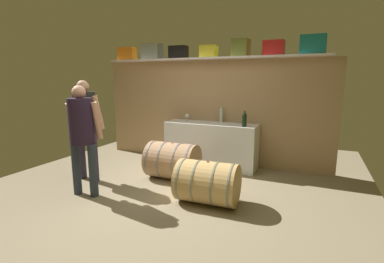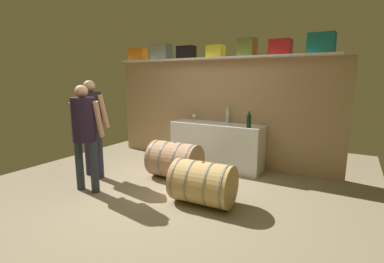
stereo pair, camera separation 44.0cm
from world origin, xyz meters
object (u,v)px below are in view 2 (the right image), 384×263
Objects in this scene: wine_bottle_clear at (227,115)px; toolcase_yellow at (215,51)px; toolcase_olive at (247,47)px; wine_bottle_dark at (249,120)px; toolcase_grey at (162,52)px; wine_barrel_near at (203,183)px; work_cabinet at (216,145)px; visitor_tasting at (92,118)px; winemaker_pouring at (84,127)px; toolcase_orange at (138,54)px; wine_barrel_far at (175,160)px; toolcase_black at (186,52)px; toolcase_teal at (321,43)px; wine_glass at (194,116)px; toolcase_red at (281,47)px.

toolcase_yellow is at bearing 179.37° from wine_bottle_clear.
toolcase_olive is 1.09× the size of wine_bottle_dark.
toolcase_grey is 0.48× the size of wine_barrel_near.
visitor_tasting is at bearing -136.68° from work_cabinet.
wine_bottle_dark is 0.18× the size of winemaker_pouring.
toolcase_orange is 2.73m from winemaker_pouring.
wine_bottle_clear is at bearing 65.19° from wine_barrel_far.
visitor_tasting is at bearing -154.82° from wine_barrel_far.
toolcase_grey is 3.31m from wine_barrel_near.
toolcase_black is (0.62, 0.00, -0.03)m from toolcase_grey.
toolcase_orange is 0.46× the size of wine_barrel_far.
wine_glass is (-2.31, -0.05, -1.32)m from toolcase_teal.
toolcase_teal is 3.94m from winemaker_pouring.
toolcase_orange reaches higher than wine_glass.
wine_bottle_dark is 0.17× the size of visitor_tasting.
toolcase_orange is 0.46× the size of wine_barrel_near.
wine_glass is at bearing 166.95° from work_cabinet.
toolcase_teal is (3.14, 0.00, -0.00)m from toolcase_grey.
toolcase_red is 0.88× the size of toolcase_teal.
wine_bottle_dark is (0.83, -0.34, -1.24)m from toolcase_yellow.
toolcase_orange is 0.24× the size of visitor_tasting.
toolcase_teal is (3.79, 0.00, 0.02)m from toolcase_orange.
toolcase_yellow is at bearing -177.71° from toolcase_olive.
toolcase_olive is 1.92m from work_cabinet.
work_cabinet reaches higher than wine_barrel_far.
toolcase_yellow is 1.23m from toolcase_red.
toolcase_orange is 2.94× the size of wine_glass.
toolcase_teal is at bearing 1.92° from toolcase_grey.
wine_bottle_dark is at bearing 38.67° from winemaker_pouring.
toolcase_yellow is 2.30× the size of wine_glass.
toolcase_black reaches higher than work_cabinet.
wine_bottle_clear is at bearing 52.24° from winemaker_pouring.
toolcase_black is at bearing -178.41° from toolcase_red.
toolcase_grey reaches higher than wine_glass.
toolcase_yellow is 0.98× the size of wine_bottle_clear.
wine_barrel_near is at bearing 3.49° from visitor_tasting.
toolcase_yellow reaches higher than winemaker_pouring.
wine_glass is at bearing 67.21° from winemaker_pouring.
toolcase_grey is 1.14× the size of toolcase_black.
winemaker_pouring is (0.84, -2.28, -1.26)m from toolcase_orange.
wine_glass is (0.83, -0.05, -1.32)m from toolcase_grey.
toolcase_black is at bearing 1.92° from toolcase_grey.
toolcase_black is at bearing 179.81° from wine_bottle_clear.
toolcase_yellow is at bearing 78.19° from wine_barrel_far.
toolcase_yellow is 1.00× the size of toolcase_olive.
wine_barrel_near is 1.96m from winemaker_pouring.
wine_bottle_clear is at bearing 3.52° from wine_glass.
toolcase_olive is at bearing -178.41° from toolcase_red.
toolcase_olive is at bearing 119.63° from wine_bottle_dark.
visitor_tasting is (-3.39, -1.75, -1.24)m from toolcase_teal.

